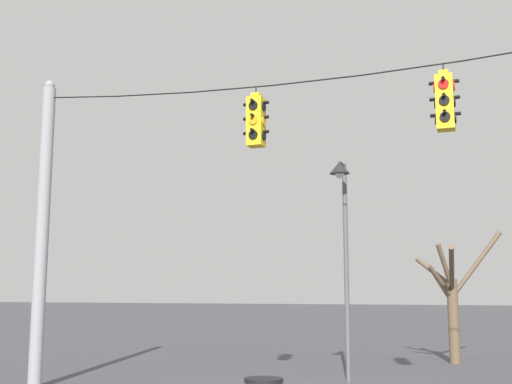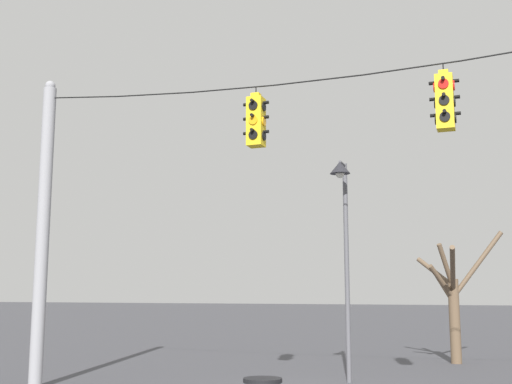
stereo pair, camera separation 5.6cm
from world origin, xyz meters
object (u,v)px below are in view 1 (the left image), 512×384
at_px(traffic_light_near_left_pole, 256,121).
at_px(traffic_light_near_right_pole, 445,102).
at_px(street_lamp, 343,215).
at_px(utility_pole_left, 42,229).
at_px(bare_tree, 452,298).

distance_m(traffic_light_near_left_pole, traffic_light_near_right_pole, 3.95).
bearing_deg(traffic_light_near_left_pole, street_lamp, 68.64).
relative_size(utility_pole_left, street_lamp, 1.35).
bearing_deg(traffic_light_near_left_pole, utility_pole_left, -180.00).
distance_m(traffic_light_near_left_pole, street_lamp, 3.75).
relative_size(traffic_light_near_left_pole, street_lamp, 0.24).
distance_m(traffic_light_near_left_pole, bare_tree, 10.08).
xyz_separation_m(street_lamp, bare_tree, (2.26, 5.56, -2.11)).
bearing_deg(bare_tree, traffic_light_near_left_pole, -111.84).
height_order(traffic_light_near_right_pole, bare_tree, traffic_light_near_right_pole).
height_order(utility_pole_left, street_lamp, utility_pole_left).
bearing_deg(street_lamp, traffic_light_near_right_pole, -48.29).
xyz_separation_m(traffic_light_near_left_pole, traffic_light_near_right_pole, (3.95, 0.00, 0.03)).
distance_m(utility_pole_left, traffic_light_near_right_pole, 9.69).
bearing_deg(bare_tree, traffic_light_near_right_pole, -86.75).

